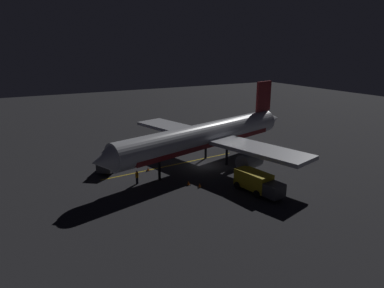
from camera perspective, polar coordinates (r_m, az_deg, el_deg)
ground_plane at (r=50.09m, az=2.01°, el=-3.66°), size 180.00×180.00×0.20m
apron_guide_stripe at (r=50.20m, az=-3.27°, el=-3.51°), size 1.94×21.38×0.01m
airliner at (r=49.21m, az=2.55°, el=1.29°), size 30.73×35.68×11.16m
baggage_truck at (r=49.77m, az=-13.08°, el=-2.68°), size 6.22×5.38×2.16m
catering_truck at (r=41.23m, az=10.75°, el=-6.32°), size 6.56×3.02×2.46m
ground_crew_worker at (r=43.77m, az=-9.11°, el=-5.44°), size 0.40×0.40×1.74m
traffic_cone_near_left at (r=43.06m, az=-0.60°, el=-6.51°), size 0.50×0.50×0.55m
traffic_cone_near_right at (r=42.40m, az=1.30°, el=-6.89°), size 0.50×0.50×0.55m
traffic_cone_under_wing at (r=48.19m, az=-7.30°, el=-4.15°), size 0.50×0.50×0.55m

